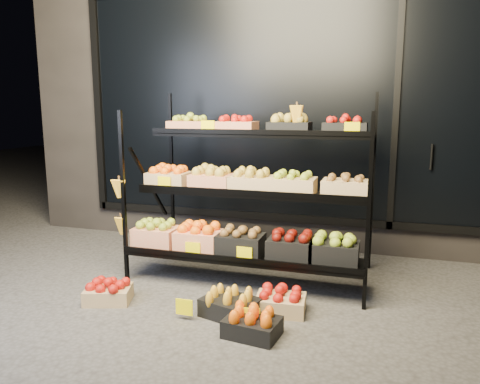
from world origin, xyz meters
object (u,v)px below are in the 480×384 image
(display_rack, at_px, (249,192))
(floor_crate_midleft, at_px, (230,304))
(floor_crate_midright, at_px, (281,301))
(floor_crate_left, at_px, (108,291))

(display_rack, height_order, floor_crate_midleft, display_rack)
(display_rack, relative_size, floor_crate_midleft, 4.71)
(floor_crate_midright, bearing_deg, display_rack, 118.26)
(floor_crate_midleft, xyz_separation_m, floor_crate_midright, (0.34, 0.17, -0.01))
(floor_crate_midright, bearing_deg, floor_crate_midleft, -158.09)
(display_rack, bearing_deg, floor_crate_midright, -56.48)
(floor_crate_left, xyz_separation_m, floor_crate_midleft, (1.01, 0.04, 0.01))
(floor_crate_left, distance_m, floor_crate_midright, 1.37)
(floor_crate_midleft, distance_m, floor_crate_midright, 0.38)
(display_rack, bearing_deg, floor_crate_midleft, -83.33)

